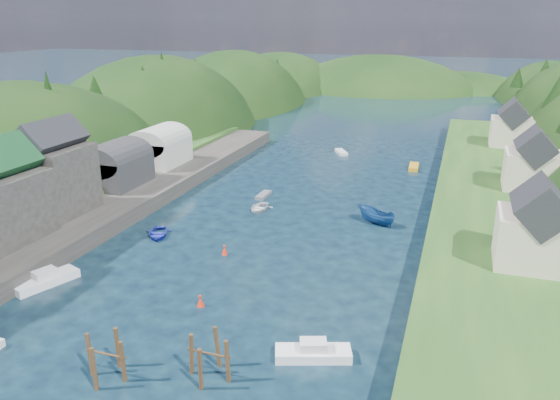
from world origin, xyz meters
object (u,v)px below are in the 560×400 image
(piling_cluster_far, at_px, (209,361))
(channel_buoy_near, at_px, (200,301))
(piling_cluster_near, at_px, (107,361))
(channel_buoy_far, at_px, (225,250))

(piling_cluster_far, relative_size, channel_buoy_near, 3.58)
(piling_cluster_near, relative_size, channel_buoy_near, 3.53)
(piling_cluster_near, relative_size, piling_cluster_far, 0.99)
(channel_buoy_far, bearing_deg, channel_buoy_near, -76.93)
(piling_cluster_far, distance_m, channel_buoy_far, 21.42)
(piling_cluster_far, bearing_deg, channel_buoy_near, 120.10)
(piling_cluster_far, distance_m, channel_buoy_near, 10.43)
(piling_cluster_near, height_order, channel_buoy_far, piling_cluster_near)
(piling_cluster_near, xyz_separation_m, piling_cluster_far, (6.90, 2.31, 0.03))
(piling_cluster_near, bearing_deg, channel_buoy_near, 81.47)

